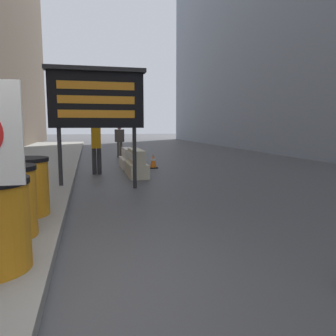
{
  "coord_description": "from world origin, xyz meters",
  "views": [
    {
      "loc": [
        0.44,
        -3.13,
        1.64
      ],
      "look_at": [
        3.03,
        7.56,
        0.2
      ],
      "focal_mm": 35.0,
      "sensor_mm": 36.0,
      "label": 1
    }
  ],
  "objects_px": {
    "jersey_barrier_white": "(128,159)",
    "traffic_cone_near": "(126,154)",
    "traffic_cone_mid": "(153,161)",
    "traffic_light_near_curb": "(91,95)",
    "pedestrian_worker": "(96,142)",
    "barrel_drum_back": "(24,187)",
    "barrel_drum_middle": "(5,201)",
    "pedestrian_passerby": "(120,138)",
    "message_board": "(97,100)",
    "jersey_barrier_cream": "(136,164)"
  },
  "relations": [
    {
      "from": "barrel_drum_middle",
      "to": "traffic_cone_near",
      "type": "distance_m",
      "value": 11.02
    },
    {
      "from": "jersey_barrier_cream",
      "to": "pedestrian_worker",
      "type": "xyz_separation_m",
      "value": [
        -1.23,
        0.7,
        0.7
      ]
    },
    {
      "from": "traffic_cone_near",
      "to": "traffic_light_near_curb",
      "type": "distance_m",
      "value": 3.82
    },
    {
      "from": "barrel_drum_back",
      "to": "pedestrian_worker",
      "type": "height_order",
      "value": "pedestrian_worker"
    },
    {
      "from": "barrel_drum_middle",
      "to": "jersey_barrier_white",
      "type": "xyz_separation_m",
      "value": [
        2.59,
        8.04,
        -0.3
      ]
    },
    {
      "from": "traffic_cone_near",
      "to": "pedestrian_passerby",
      "type": "height_order",
      "value": "pedestrian_passerby"
    },
    {
      "from": "barrel_drum_middle",
      "to": "pedestrian_passerby",
      "type": "bearing_deg",
      "value": 77.74
    },
    {
      "from": "barrel_drum_middle",
      "to": "pedestrian_passerby",
      "type": "height_order",
      "value": "pedestrian_passerby"
    },
    {
      "from": "barrel_drum_back",
      "to": "pedestrian_passerby",
      "type": "height_order",
      "value": "pedestrian_passerby"
    },
    {
      "from": "jersey_barrier_white",
      "to": "traffic_cone_near",
      "type": "height_order",
      "value": "jersey_barrier_white"
    },
    {
      "from": "barrel_drum_back",
      "to": "pedestrian_worker",
      "type": "distance_m",
      "value": 5.63
    },
    {
      "from": "barrel_drum_middle",
      "to": "pedestrian_passerby",
      "type": "distance_m",
      "value": 12.46
    },
    {
      "from": "pedestrian_worker",
      "to": "barrel_drum_middle",
      "type": "bearing_deg",
      "value": -7.35
    },
    {
      "from": "pedestrian_passerby",
      "to": "barrel_drum_back",
      "type": "bearing_deg",
      "value": 97.55
    },
    {
      "from": "pedestrian_worker",
      "to": "jersey_barrier_cream",
      "type": "bearing_deg",
      "value": 64.88
    },
    {
      "from": "jersey_barrier_cream",
      "to": "traffic_cone_near",
      "type": "bearing_deg",
      "value": 87.74
    },
    {
      "from": "barrel_drum_back",
      "to": "jersey_barrier_cream",
      "type": "height_order",
      "value": "barrel_drum_back"
    },
    {
      "from": "traffic_cone_mid",
      "to": "traffic_light_near_curb",
      "type": "distance_m",
      "value": 6.26
    },
    {
      "from": "pedestrian_passerby",
      "to": "traffic_cone_near",
      "type": "bearing_deg",
      "value": 115.83
    },
    {
      "from": "traffic_cone_mid",
      "to": "pedestrian_worker",
      "type": "bearing_deg",
      "value": -153.27
    },
    {
      "from": "barrel_drum_back",
      "to": "message_board",
      "type": "relative_size",
      "value": 0.32
    },
    {
      "from": "traffic_cone_near",
      "to": "pedestrian_passerby",
      "type": "relative_size",
      "value": 0.37
    },
    {
      "from": "barrel_drum_middle",
      "to": "traffic_cone_mid",
      "type": "bearing_deg",
      "value": 65.33
    },
    {
      "from": "jersey_barrier_white",
      "to": "traffic_cone_near",
      "type": "relative_size",
      "value": 2.79
    },
    {
      "from": "message_board",
      "to": "jersey_barrier_white",
      "type": "relative_size",
      "value": 1.77
    },
    {
      "from": "traffic_cone_near",
      "to": "traffic_cone_mid",
      "type": "xyz_separation_m",
      "value": [
        0.72,
        -3.05,
        -0.02
      ]
    },
    {
      "from": "barrel_drum_middle",
      "to": "jersey_barrier_cream",
      "type": "bearing_deg",
      "value": 66.1
    },
    {
      "from": "pedestrian_passerby",
      "to": "barrel_drum_middle",
      "type": "bearing_deg",
      "value": 98.51
    },
    {
      "from": "barrel_drum_middle",
      "to": "pedestrian_worker",
      "type": "xyz_separation_m",
      "value": [
        1.35,
        6.54,
        0.45
      ]
    },
    {
      "from": "jersey_barrier_cream",
      "to": "jersey_barrier_white",
      "type": "distance_m",
      "value": 2.2
    },
    {
      "from": "traffic_cone_near",
      "to": "pedestrian_passerby",
      "type": "bearing_deg",
      "value": 95.06
    },
    {
      "from": "barrel_drum_back",
      "to": "jersey_barrier_white",
      "type": "bearing_deg",
      "value": 69.87
    },
    {
      "from": "barrel_drum_middle",
      "to": "barrel_drum_back",
      "type": "relative_size",
      "value": 1.0
    },
    {
      "from": "barrel_drum_middle",
      "to": "traffic_cone_mid",
      "type": "height_order",
      "value": "barrel_drum_middle"
    },
    {
      "from": "message_board",
      "to": "jersey_barrier_cream",
      "type": "xyz_separation_m",
      "value": [
        1.26,
        2.07,
        -1.89
      ]
    },
    {
      "from": "jersey_barrier_white",
      "to": "traffic_light_near_curb",
      "type": "xyz_separation_m",
      "value": [
        -1.27,
        4.69,
        2.84
      ]
    },
    {
      "from": "traffic_cone_mid",
      "to": "traffic_light_near_curb",
      "type": "xyz_separation_m",
      "value": [
        -2.18,
        5.11,
        2.89
      ]
    },
    {
      "from": "pedestrian_worker",
      "to": "pedestrian_passerby",
      "type": "height_order",
      "value": "pedestrian_worker"
    },
    {
      "from": "pedestrian_worker",
      "to": "traffic_light_near_curb",
      "type": "bearing_deg",
      "value": -175.3
    },
    {
      "from": "message_board",
      "to": "traffic_cone_near",
      "type": "bearing_deg",
      "value": 78.14
    },
    {
      "from": "barrel_drum_middle",
      "to": "barrel_drum_back",
      "type": "xyz_separation_m",
      "value": [
        0.04,
        1.08,
        0.0
      ]
    },
    {
      "from": "message_board",
      "to": "pedestrian_worker",
      "type": "distance_m",
      "value": 3.01
    },
    {
      "from": "pedestrian_worker",
      "to": "traffic_cone_mid",
      "type": "bearing_deg",
      "value": 121.08
    },
    {
      "from": "traffic_light_near_curb",
      "to": "barrel_drum_back",
      "type": "bearing_deg",
      "value": -96.25
    },
    {
      "from": "traffic_cone_near",
      "to": "pedestrian_worker",
      "type": "xyz_separation_m",
      "value": [
        -1.43,
        -4.13,
        0.78
      ]
    },
    {
      "from": "barrel_drum_middle",
      "to": "barrel_drum_back",
      "type": "height_order",
      "value": "same"
    },
    {
      "from": "jersey_barrier_white",
      "to": "traffic_light_near_curb",
      "type": "relative_size",
      "value": 0.39
    },
    {
      "from": "traffic_cone_mid",
      "to": "traffic_light_near_curb",
      "type": "bearing_deg",
      "value": 113.15
    },
    {
      "from": "barrel_drum_middle",
      "to": "message_board",
      "type": "height_order",
      "value": "message_board"
    },
    {
      "from": "traffic_light_near_curb",
      "to": "pedestrian_worker",
      "type": "height_order",
      "value": "traffic_light_near_curb"
    }
  ]
}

